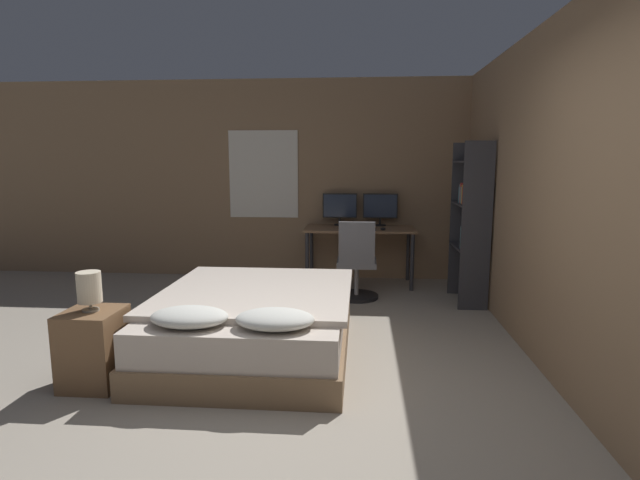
% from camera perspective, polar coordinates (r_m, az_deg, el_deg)
% --- Properties ---
extents(ground_plane, '(20.00, 20.00, 0.00)m').
position_cam_1_polar(ground_plane, '(3.31, -1.93, -20.30)').
color(ground_plane, '#9E9384').
extents(wall_back, '(12.00, 0.08, 2.70)m').
position_cam_1_polar(wall_back, '(6.86, 1.80, 6.84)').
color(wall_back, '#8E7051').
rests_on(wall_back, ground_plane).
extents(wall_side_right, '(0.06, 12.00, 2.70)m').
position_cam_1_polar(wall_side_right, '(4.60, 23.07, 4.96)').
color(wall_side_right, '#8E7051').
rests_on(wall_side_right, ground_plane).
extents(bed, '(1.60, 1.98, 0.61)m').
position_cam_1_polar(bed, '(4.31, -7.46, -9.34)').
color(bed, '#846647').
rests_on(bed, ground_plane).
extents(nightstand, '(0.39, 0.41, 0.56)m').
position_cam_1_polar(nightstand, '(4.05, -24.44, -11.17)').
color(nightstand, brown).
rests_on(nightstand, ground_plane).
extents(bedside_lamp, '(0.17, 0.17, 0.29)m').
position_cam_1_polar(bedside_lamp, '(3.92, -24.87, -4.98)').
color(bedside_lamp, gray).
rests_on(bedside_lamp, nightstand).
extents(desk, '(1.42, 0.66, 0.75)m').
position_cam_1_polar(desk, '(6.52, 4.55, 0.60)').
color(desk, '#846042').
rests_on(desk, ground_plane).
extents(monitor_left, '(0.46, 0.16, 0.43)m').
position_cam_1_polar(monitor_left, '(6.71, 2.29, 3.77)').
color(monitor_left, black).
rests_on(monitor_left, desk).
extents(monitor_right, '(0.46, 0.16, 0.43)m').
position_cam_1_polar(monitor_right, '(6.71, 6.91, 3.71)').
color(monitor_right, black).
rests_on(monitor_right, desk).
extents(keyboard, '(0.40, 0.13, 0.02)m').
position_cam_1_polar(keyboard, '(6.29, 4.55, 1.22)').
color(keyboard, black).
rests_on(keyboard, desk).
extents(computer_mouse, '(0.07, 0.05, 0.04)m').
position_cam_1_polar(computer_mouse, '(6.29, 7.21, 1.26)').
color(computer_mouse, black).
rests_on(computer_mouse, desk).
extents(office_chair, '(0.52, 0.52, 0.94)m').
position_cam_1_polar(office_chair, '(5.87, 4.20, -3.21)').
color(office_chair, black).
rests_on(office_chair, ground_plane).
extents(bookshelf, '(0.32, 0.70, 1.83)m').
position_cam_1_polar(bookshelf, '(5.83, 16.93, 2.74)').
color(bookshelf, '#333338').
rests_on(bookshelf, ground_plane).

